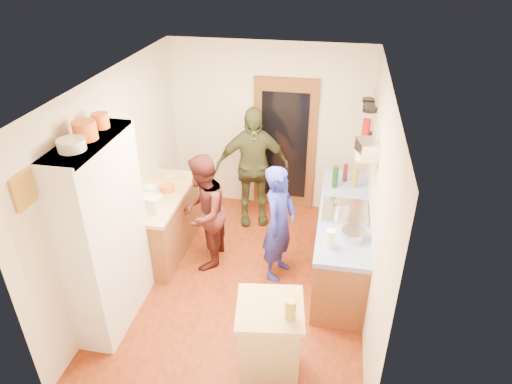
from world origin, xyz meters
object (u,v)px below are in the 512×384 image
(person_back, at_px, (253,167))
(right_counter_base, at_px, (341,242))
(island_base, at_px, (269,344))
(hutch_body, at_px, (105,235))
(person_left, at_px, (206,211))
(person_hob, at_px, (281,225))

(person_back, bearing_deg, right_counter_base, -50.03)
(right_counter_base, distance_m, island_base, 1.94)
(hutch_body, bearing_deg, right_counter_base, 27.47)
(person_left, bearing_deg, island_base, 31.74)
(person_hob, bearing_deg, hutch_body, 137.63)
(person_hob, bearing_deg, person_back, 42.57)
(person_hob, distance_m, person_back, 1.35)
(right_counter_base, bearing_deg, hutch_body, -152.53)
(island_base, bearing_deg, person_hob, 94.33)
(person_hob, bearing_deg, person_left, 100.21)
(right_counter_base, height_order, person_back, person_back)
(right_counter_base, xyz_separation_m, person_hob, (-0.76, -0.28, 0.35))
(person_hob, relative_size, person_back, 0.85)
(hutch_body, xyz_separation_m, right_counter_base, (2.50, 1.30, -0.68))
(right_counter_base, distance_m, person_back, 1.70)
(island_base, bearing_deg, person_left, 123.32)
(hutch_body, bearing_deg, person_hob, 30.43)
(right_counter_base, bearing_deg, person_left, -174.81)
(island_base, bearing_deg, hutch_body, 164.16)
(island_base, distance_m, person_left, 2.03)
(person_left, relative_size, person_back, 0.86)
(person_back, bearing_deg, island_base, -91.02)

